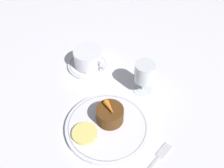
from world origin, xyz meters
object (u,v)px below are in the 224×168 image
at_px(dinner_plate, 107,126).
at_px(coffee_cup, 88,58).
at_px(fork, 154,164).
at_px(dessert_cake, 110,115).
at_px(wine_glass, 144,74).

xyz_separation_m(dinner_plate, coffee_cup, (-0.22, 0.15, 0.03)).
bearing_deg(fork, dessert_cake, 172.02).
distance_m(fork, dessert_cake, 0.18).
xyz_separation_m(coffee_cup, dessert_cake, (0.22, -0.13, -0.00)).
height_order(coffee_cup, fork, coffee_cup).
bearing_deg(dessert_cake, wine_glass, 91.66).
bearing_deg(wine_glass, dinner_plate, -86.20).
relative_size(dinner_plate, dessert_cake, 3.06).
xyz_separation_m(dinner_plate, dessert_cake, (-0.01, 0.02, 0.03)).
distance_m(dinner_plate, dessert_cake, 0.04).
height_order(coffee_cup, dessert_cake, coffee_cup).
distance_m(coffee_cup, wine_glass, 0.22).
relative_size(coffee_cup, fork, 0.65).
bearing_deg(dessert_cake, dinner_plate, -69.29).
height_order(dinner_plate, dessert_cake, dessert_cake).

